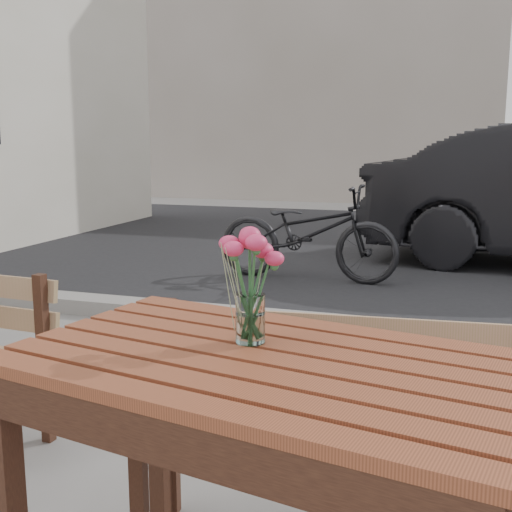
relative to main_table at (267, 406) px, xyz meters
The scene contains 6 objects.
street 4.92m from the main_table, 88.42° to the left, with size 30.00×8.12×0.12m.
backdrop_buildings 14.51m from the main_table, 88.77° to the left, with size 15.50×4.00×8.00m.
main_table is the anchor object (origin of this frame).
main_bench 0.51m from the main_table, 77.12° to the left, with size 1.36×0.53×0.83m.
main_vase 0.35m from the main_table, 128.28° to the left, with size 0.17×0.17×0.32m.
bicycle 4.63m from the main_table, 102.20° to the left, with size 0.62×1.78×0.94m, color black.
Camera 1 is at (0.32, -1.30, 1.35)m, focal length 45.00 mm.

